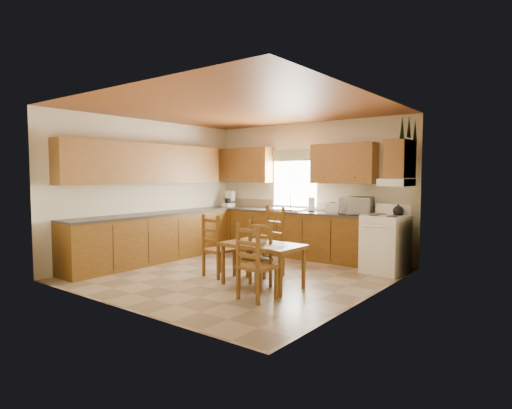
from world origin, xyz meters
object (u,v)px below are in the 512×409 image
Objects in this scene: stove at (386,245)px; microwave at (356,206)px; chair_far_left at (255,256)px; dining_table at (263,265)px; chair_far_right at (266,241)px; chair_near_left at (219,246)px; chair_near_right at (257,262)px.

microwave is (-0.69, 0.33, 0.61)m from stove.
microwave is at bearing 71.28° from chair_far_left.
stove is 2.26m from dining_table.
stove is 0.99× the size of chair_far_left.
dining_table is 1.06× the size of chair_far_right.
microwave is 0.54× the size of chair_near_left.
chair_near_right reaches higher than chair_near_left.
chair_near_left is 1.43m from chair_near_right.
chair_far_left is 0.86× the size of chair_far_right.
chair_far_left is at bearing -94.39° from dining_table.
chair_far_right reaches higher than dining_table.
chair_far_right reaches higher than chair_near_right.
microwave is 0.53× the size of chair_near_right.
chair_near_left is (-1.36, -2.23, -0.58)m from microwave.
chair_near_right is at bearing -102.85° from microwave.
microwave is at bearing -84.35° from chair_near_right.
chair_far_left is at bearing -42.01° from chair_near_right.
chair_near_right is (0.34, -0.58, 0.19)m from dining_table.
chair_near_left is at bearing 178.03° from dining_table.
stove is 0.98m from microwave.
chair_near_left is (-2.05, -1.89, 0.02)m from stove.
chair_far_left is (-1.13, -2.12, 0.01)m from stove.
chair_far_left is at bearing -111.35° from microwave.
chair_near_left is (-0.93, 0.07, 0.18)m from dining_table.
chair_far_right is at bearing -130.00° from chair_near_left.
dining_table is at bearing -111.58° from microwave.
chair_near_left is 0.94m from chair_far_left.
microwave is at bearing -114.47° from chair_near_left.
stove is at bearing -36.93° from microwave.
chair_near_right is at bearing -57.13° from dining_table.
dining_table is 0.69m from chair_near_right.
stove is 2.41m from chair_far_left.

